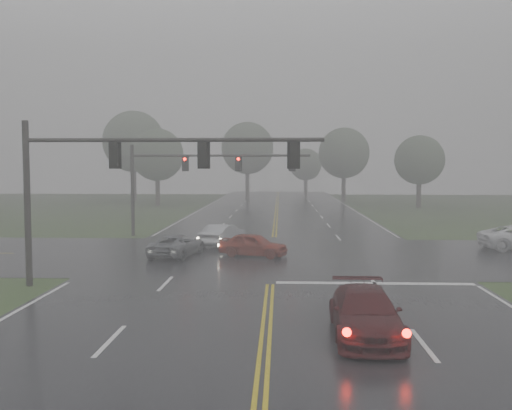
{
  "coord_description": "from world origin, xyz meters",
  "views": [
    {
      "loc": [
        0.43,
        -10.01,
        5.11
      ],
      "look_at": [
        -0.69,
        16.0,
        3.28
      ],
      "focal_mm": 40.0,
      "sensor_mm": 36.0,
      "label": 1
    }
  ],
  "objects_px": {
    "sedan_maroon": "(365,337)",
    "car_grey": "(177,256)",
    "signal_gantry_near": "(117,170)",
    "signal_gantry_far": "(188,172)",
    "sedan_silver": "(223,246)",
    "sedan_red": "(253,257)"
  },
  "relations": [
    {
      "from": "sedan_maroon",
      "to": "car_grey",
      "type": "bearing_deg",
      "value": 120.88
    },
    {
      "from": "signal_gantry_near",
      "to": "signal_gantry_far",
      "type": "xyz_separation_m",
      "value": [
        0.18,
        17.06,
        -0.25
      ]
    },
    {
      "from": "sedan_silver",
      "to": "signal_gantry_near",
      "type": "xyz_separation_m",
      "value": [
        -3.15,
        -12.21,
        4.89
      ]
    },
    {
      "from": "signal_gantry_far",
      "to": "sedan_silver",
      "type": "bearing_deg",
      "value": -58.52
    },
    {
      "from": "sedan_red",
      "to": "signal_gantry_near",
      "type": "xyz_separation_m",
      "value": [
        -5.27,
        -8.11,
        4.89
      ]
    },
    {
      "from": "sedan_red",
      "to": "signal_gantry_far",
      "type": "height_order",
      "value": "signal_gantry_far"
    },
    {
      "from": "signal_gantry_near",
      "to": "sedan_red",
      "type": "bearing_deg",
      "value": 56.96
    },
    {
      "from": "sedan_red",
      "to": "signal_gantry_near",
      "type": "bearing_deg",
      "value": 164.78
    },
    {
      "from": "sedan_maroon",
      "to": "signal_gantry_near",
      "type": "bearing_deg",
      "value": 145.64
    },
    {
      "from": "sedan_silver",
      "to": "signal_gantry_near",
      "type": "height_order",
      "value": "signal_gantry_near"
    },
    {
      "from": "sedan_silver",
      "to": "sedan_maroon",
      "type": "bearing_deg",
      "value": 126.82
    },
    {
      "from": "car_grey",
      "to": "signal_gantry_near",
      "type": "distance_m",
      "value": 9.45
    },
    {
      "from": "car_grey",
      "to": "sedan_maroon",
      "type": "bearing_deg",
      "value": 131.18
    },
    {
      "from": "sedan_maroon",
      "to": "sedan_silver",
      "type": "xyz_separation_m",
      "value": [
        -6.15,
        18.91,
        0.0
      ]
    },
    {
      "from": "sedan_maroon",
      "to": "car_grey",
      "type": "distance_m",
      "value": 16.91
    },
    {
      "from": "signal_gantry_far",
      "to": "signal_gantry_near",
      "type": "bearing_deg",
      "value": -90.62
    },
    {
      "from": "car_grey",
      "to": "sedan_red",
      "type": "bearing_deg",
      "value": -167.22
    },
    {
      "from": "sedan_maroon",
      "to": "sedan_red",
      "type": "relative_size",
      "value": 1.26
    },
    {
      "from": "signal_gantry_far",
      "to": "car_grey",
      "type": "bearing_deg",
      "value": -84.99
    },
    {
      "from": "sedan_red",
      "to": "signal_gantry_far",
      "type": "distance_m",
      "value": 11.3
    },
    {
      "from": "sedan_maroon",
      "to": "sedan_red",
      "type": "xyz_separation_m",
      "value": [
        -4.03,
        14.8,
        0.0
      ]
    },
    {
      "from": "sedan_red",
      "to": "car_grey",
      "type": "distance_m",
      "value": 4.3
    }
  ]
}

